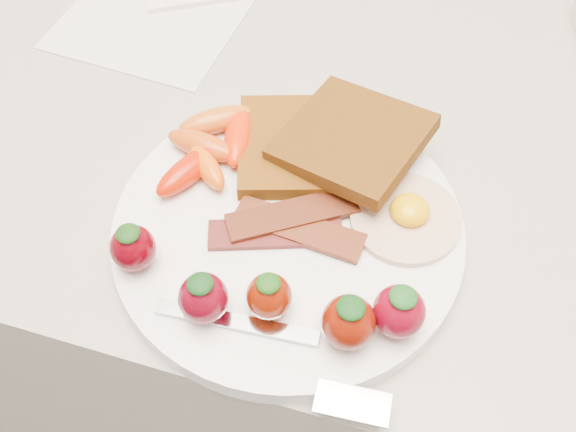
# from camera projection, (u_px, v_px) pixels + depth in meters

# --- Properties ---
(counter) EXTENTS (2.00, 0.60, 0.90)m
(counter) POSITION_uv_depth(u_px,v_px,m) (327.00, 313.00, 0.96)
(counter) COLOR gray
(counter) RESTS_ON ground
(plate) EXTENTS (0.27, 0.27, 0.02)m
(plate) POSITION_uv_depth(u_px,v_px,m) (288.00, 230.00, 0.50)
(plate) COLOR white
(plate) RESTS_ON counter
(toast_lower) EXTENTS (0.13, 0.13, 0.01)m
(toast_lower) POSITION_uv_depth(u_px,v_px,m) (302.00, 145.00, 0.53)
(toast_lower) COLOR #4C3008
(toast_lower) RESTS_ON plate
(toast_upper) EXTENTS (0.13, 0.13, 0.02)m
(toast_upper) POSITION_uv_depth(u_px,v_px,m) (352.00, 139.00, 0.51)
(toast_upper) COLOR #371A03
(toast_upper) RESTS_ON toast_lower
(fried_egg) EXTENTS (0.11, 0.11, 0.02)m
(fried_egg) POSITION_uv_depth(u_px,v_px,m) (407.00, 216.00, 0.49)
(fried_egg) COLOR white
(fried_egg) RESTS_ON plate
(bacon_strips) EXTENTS (0.12, 0.08, 0.01)m
(bacon_strips) POSITION_uv_depth(u_px,v_px,m) (289.00, 225.00, 0.48)
(bacon_strips) COLOR black
(bacon_strips) RESTS_ON plate
(baby_carrots) EXTENTS (0.08, 0.12, 0.02)m
(baby_carrots) POSITION_uv_depth(u_px,v_px,m) (211.00, 146.00, 0.52)
(baby_carrots) COLOR #C3460E
(baby_carrots) RESTS_ON plate
(strawberries) EXTENTS (0.23, 0.06, 0.04)m
(strawberries) POSITION_uv_depth(u_px,v_px,m) (278.00, 296.00, 0.43)
(strawberries) COLOR #4B0008
(strawberries) RESTS_ON plate
(fork) EXTENTS (0.17, 0.05, 0.00)m
(fork) POSITION_uv_depth(u_px,v_px,m) (287.00, 357.00, 0.42)
(fork) COLOR silver
(fork) RESTS_ON plate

